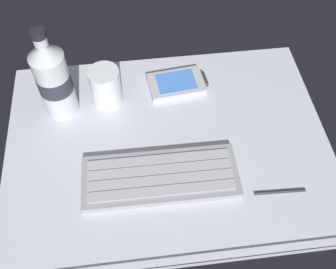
{
  "coord_description": "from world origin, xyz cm",
  "views": [
    {
      "loc": [
        -5.19,
        -43.12,
        64.97
      ],
      "look_at": [
        0.0,
        0.0,
        3.0
      ],
      "focal_mm": 42.02,
      "sensor_mm": 36.0,
      "label": 1
    }
  ],
  "objects": [
    {
      "name": "water_bottle",
      "position": [
        -20.91,
        11.4,
        9.01
      ],
      "size": [
        6.73,
        6.73,
        20.8
      ],
      "color": "silver",
      "rests_on": "ground_plane"
    },
    {
      "name": "stylus_pen",
      "position": [
        19.05,
        -13.1,
        0.35
      ],
      "size": [
        9.52,
        1.09,
        0.7
      ],
      "primitive_type": "cylinder",
      "rotation": [
        0.0,
        1.57,
        -0.04
      ],
      "color": "#26262B",
      "rests_on": "ground_plane"
    },
    {
      "name": "juice_cup",
      "position": [
        -11.44,
        12.72,
        3.91
      ],
      "size": [
        6.4,
        6.4,
        8.5
      ],
      "color": "silver",
      "rests_on": "ground_plane"
    },
    {
      "name": "handheld_device",
      "position": [
        3.77,
        14.91,
        0.73
      ],
      "size": [
        13.34,
        8.84,
        1.5
      ],
      "color": "#B7BABF",
      "rests_on": "ground_plane"
    },
    {
      "name": "keyboard",
      "position": [
        -2.37,
        -7.83,
        0.81
      ],
      "size": [
        29.13,
        11.35,
        1.7
      ],
      "color": "#93969B",
      "rests_on": "ground_plane"
    },
    {
      "name": "ground_plane",
      "position": [
        0.0,
        -0.23,
        -0.99
      ],
      "size": [
        64.0,
        48.0,
        2.8
      ],
      "color": "silver"
    }
  ]
}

